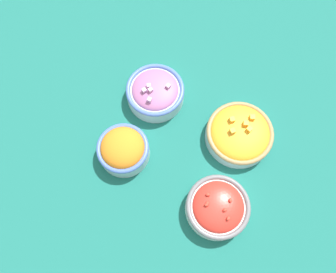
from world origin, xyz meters
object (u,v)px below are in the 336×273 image
bowl_carrots (123,149)px  bowl_red_onion (155,92)px  bowl_cherry_tomatoes (218,207)px  bowl_squash (239,134)px

bowl_carrots → bowl_red_onion: (0.00, -0.18, -0.00)m
bowl_carrots → bowl_cherry_tomatoes: (-0.27, 0.02, -0.00)m
bowl_squash → bowl_cherry_tomatoes: bowl_cherry_tomatoes is taller
bowl_red_onion → bowl_cherry_tomatoes: bearing=143.4°
bowl_red_onion → bowl_cherry_tomatoes: (-0.27, 0.20, -0.00)m
bowl_carrots → bowl_cherry_tomatoes: bowl_carrots is taller
bowl_squash → bowl_red_onion: bowl_red_onion is taller
bowl_carrots → bowl_squash: size_ratio=0.76×
bowl_squash → bowl_cherry_tomatoes: size_ratio=1.13×
bowl_carrots → bowl_red_onion: bowl_carrots is taller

